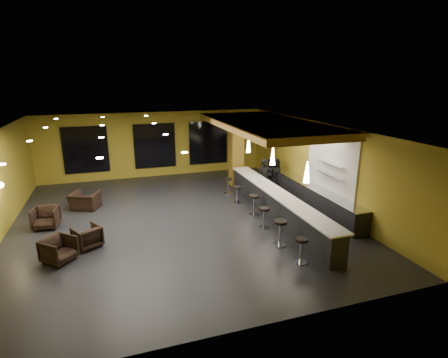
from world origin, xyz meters
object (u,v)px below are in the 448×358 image
object	(u,v)px
pendant_2	(248,145)
staff_b	(271,173)
bar_stool_5	(228,184)
column	(236,151)
armchair_a	(59,250)
armchair_b	(87,237)
pendant_0	(307,172)
bar_stool_4	(237,192)
bar_stool_3	(254,202)
bar_stool_2	(264,215)
bar_counter	(277,205)
bar_stool_1	(280,230)
bar_stool_0	(301,247)
pendant_1	(273,156)
staff_c	(275,174)
staff_a	(265,178)
armchair_d	(85,201)
prep_counter	(314,198)
armchair_c	(46,218)

from	to	relation	value
pendant_2	staff_b	world-z (taller)	pendant_2
bar_stool_5	column	bearing A→B (deg)	56.01
armchair_a	armchair_b	size ratio (longest dim) A/B	1.06
pendant_0	bar_stool_4	xyz separation A→B (m)	(-0.88, 4.03, -1.87)
bar_stool_3	bar_stool_4	distance (m)	1.51
staff_b	bar_stool_2	bearing A→B (deg)	-121.38
pendant_2	armchair_a	world-z (taller)	pendant_2
bar_counter	pendant_0	world-z (taller)	pendant_0
bar_stool_3	bar_stool_4	xyz separation A→B (m)	(-0.17, 1.50, -0.05)
pendant_2	staff_b	xyz separation A→B (m)	(1.42, 0.50, -1.60)
bar_stool_1	bar_stool_0	bearing A→B (deg)	-86.36
bar_counter	column	distance (m)	4.77
pendant_1	bar_stool_0	xyz separation A→B (m)	(-0.86, -3.85, -1.84)
pendant_0	bar_stool_1	size ratio (longest dim) A/B	0.81
staff_c	bar_stool_5	distance (m)	2.45
bar_stool_2	pendant_1	bearing A→B (deg)	55.23
pendant_1	staff_b	world-z (taller)	pendant_1
staff_a	armchair_a	world-z (taller)	staff_a
pendant_0	staff_c	distance (m)	5.85
armchair_a	armchair_d	size ratio (longest dim) A/B	0.76
armchair_d	staff_a	bearing A→B (deg)	-163.48
staff_a	bar_stool_4	xyz separation A→B (m)	(-1.48, -0.42, -0.40)
pendant_0	bar_stool_1	distance (m)	2.03
pendant_0	armchair_a	distance (m)	7.93
staff_a	armchair_b	world-z (taller)	staff_a
pendant_0	armchair_b	distance (m)	7.34
staff_b	bar_stool_0	world-z (taller)	staff_b
bar_stool_1	prep_counter	bearing A→B (deg)	42.12
pendant_2	bar_stool_1	xyz separation A→B (m)	(-0.93, -5.15, -1.80)
pendant_1	bar_stool_4	xyz separation A→B (m)	(-0.88, 1.53, -1.87)
column	bar_stool_2	bearing A→B (deg)	-99.15
bar_stool_5	pendant_1	bearing A→B (deg)	-73.70
bar_counter	bar_stool_5	xyz separation A→B (m)	(-0.84, 3.36, -0.02)
bar_counter	armchair_c	distance (m)	8.53
staff_a	armchair_d	bearing A→B (deg)	-171.92
prep_counter	pendant_0	bearing A→B (deg)	-128.66
staff_b	bar_stool_5	world-z (taller)	staff_b
armchair_c	bar_stool_1	xyz separation A→B (m)	(7.42, -3.87, 0.16)
pendant_0	bar_stool_2	xyz separation A→B (m)	(-0.86, 1.26, -1.85)
pendant_0	bar_stool_0	distance (m)	2.44
pendant_2	bar_stool_1	world-z (taller)	pendant_2
prep_counter	column	distance (m)	4.75
armchair_d	bar_counter	bearing A→B (deg)	177.90
armchair_c	staff_b	bearing A→B (deg)	17.41
staff_a	staff_b	bearing A→B (deg)	66.21
staff_a	staff_b	size ratio (longest dim) A/B	1.16
armchair_a	bar_stool_0	xyz separation A→B (m)	(6.76, -2.30, 0.13)
bar_counter	bar_stool_4	xyz separation A→B (m)	(-0.88, 2.03, -0.02)
column	bar_stool_1	distance (m)	6.92
armchair_c	bar_stool_4	world-z (taller)	armchair_c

